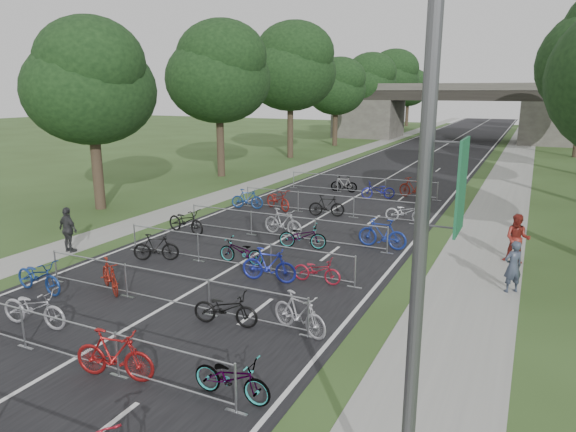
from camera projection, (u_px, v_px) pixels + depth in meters
name	position (u px, v px, depth m)	size (l,w,h in m)	color
road	(433.00, 152.00, 52.78)	(11.00, 140.00, 0.01)	black
sidewalk_right	(517.00, 157.00, 49.42)	(3.00, 140.00, 0.01)	gray
sidewalk_left	(363.00, 149.00, 55.93)	(2.00, 140.00, 0.01)	gray
lane_markings	(433.00, 152.00, 52.78)	(0.12, 140.00, 0.00)	silver
overpass_bridge	(456.00, 112.00, 65.06)	(31.00, 8.00, 7.05)	#45423D
lamppost	(422.00, 258.00, 6.25)	(0.61, 0.65, 8.21)	#4C4C51
tree_left_0	(90.00, 85.00, 26.20)	(6.72, 6.72, 10.25)	#33261C
tree_left_1	(219.00, 75.00, 36.50)	(7.56, 7.56, 11.53)	#33261C
tree_left_2	(291.00, 69.00, 46.81)	(8.40, 8.40, 12.81)	#33261C
tree_left_3	(337.00, 88.00, 57.70)	(6.72, 6.72, 10.25)	#33261C
tree_left_4	(368.00, 82.00, 68.01)	(7.56, 7.56, 11.53)	#33261C
tree_left_5	(392.00, 77.00, 78.32)	(8.40, 8.40, 12.81)	#33261C
tree_right_5	(571.00, 92.00, 68.54)	(6.16, 6.16, 9.39)	#33261C
tree_left_6	(409.00, 88.00, 89.21)	(6.72, 6.72, 10.25)	#33261C
tree_right_6	(568.00, 85.00, 78.81)	(7.17, 7.17, 10.93)	#33261C
barrier_row_1	(68.00, 341.00, 12.04)	(9.70, 0.08, 1.10)	#999BA0
barrier_row_2	(166.00, 289.00, 15.19)	(9.70, 0.08, 1.10)	#999BA0
barrier_row_3	(233.00, 253.00, 18.52)	(9.70, 0.08, 1.10)	#999BA0
barrier_row_4	(282.00, 227.00, 22.02)	(9.70, 0.08, 1.10)	#999BA0
barrier_row_5	(325.00, 204.00, 26.39)	(9.70, 0.08, 1.10)	#999BA0
barrier_row_6	(361.00, 185.00, 31.65)	(9.70, 0.08, 1.10)	#999BA0
bike_5	(34.00, 308.00, 13.86)	(0.72, 2.07, 1.09)	#A6A5AC
bike_6	(114.00, 355.00, 11.31)	(0.55, 1.95, 1.17)	maroon
bike_7	(232.00, 378.00, 10.60)	(0.64, 1.82, 0.96)	#999BA0
bike_8	(39.00, 276.00, 16.21)	(0.71, 2.04, 1.07)	navy
bike_9	(110.00, 276.00, 16.25)	(0.50, 1.78, 1.07)	maroon
bike_10	(226.00, 309.00, 13.94)	(0.65, 1.86, 0.98)	black
bike_11	(299.00, 314.00, 13.48)	(0.52, 1.85, 1.11)	#A09FA6
bike_12	(156.00, 247.00, 19.26)	(0.48, 1.72, 1.03)	black
bike_13	(241.00, 252.00, 18.88)	(0.64, 1.82, 0.96)	#999BA0
bike_14	(269.00, 265.00, 17.11)	(0.55, 1.94, 1.17)	#1B2596
bike_15	(317.00, 270.00, 17.04)	(0.58, 1.66, 0.87)	maroon
bike_16	(186.00, 221.00, 22.92)	(0.75, 2.14, 1.13)	black
bike_17	(283.00, 222.00, 22.58)	(0.56, 1.99, 1.20)	#93949A
bike_18	(303.00, 236.00, 20.74)	(0.68, 1.95, 1.02)	#999BA0
bike_19	(382.00, 234.00, 20.74)	(0.58, 2.04, 1.23)	navy
bike_20	(247.00, 199.00, 27.70)	(0.50, 1.79, 1.07)	navy
bike_21	(278.00, 200.00, 27.47)	(0.73, 2.10, 1.10)	maroon
bike_22	(327.00, 206.00, 26.03)	(0.51, 1.81, 1.09)	black
bike_23	(406.00, 212.00, 24.83)	(0.68, 1.94, 1.02)	silver
bike_25	(344.00, 184.00, 32.20)	(0.48, 1.69, 1.01)	#999BA0
bike_26	(378.00, 190.00, 30.21)	(0.69, 1.97, 1.04)	navy
bike_27	(414.00, 188.00, 30.30)	(0.59, 2.10, 1.26)	maroon
pedestrian_a	(513.00, 267.00, 16.16)	(0.62, 0.40, 1.69)	#313849
pedestrian_b	(517.00, 239.00, 18.92)	(0.90, 0.70, 1.85)	maroon
pedestrian_c	(68.00, 230.00, 20.17)	(1.07, 0.44, 1.82)	#2B2C2E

